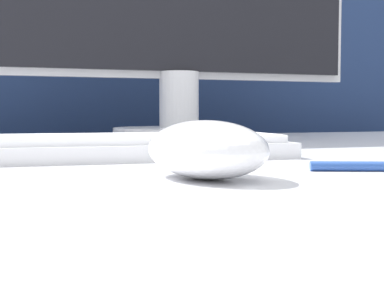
# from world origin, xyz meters

# --- Properties ---
(partition_panel) EXTENTS (5.00, 0.03, 1.43)m
(partition_panel) POSITION_xyz_m (0.00, 0.72, 0.71)
(partition_panel) COLOR navy
(partition_panel) RESTS_ON ground_plane
(computer_mouse_near) EXTENTS (0.10, 0.12, 0.04)m
(computer_mouse_near) POSITION_xyz_m (0.07, -0.12, 0.78)
(computer_mouse_near) COLOR white
(computer_mouse_near) RESTS_ON desk
(keyboard) EXTENTS (0.39, 0.14, 0.02)m
(keyboard) POSITION_xyz_m (0.03, 0.07, 0.77)
(keyboard) COLOR silver
(keyboard) RESTS_ON desk
(monitor) EXTENTS (0.65, 0.23, 0.44)m
(monitor) POSITION_xyz_m (0.22, 0.41, 0.99)
(monitor) COLOR silver
(monitor) RESTS_ON desk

